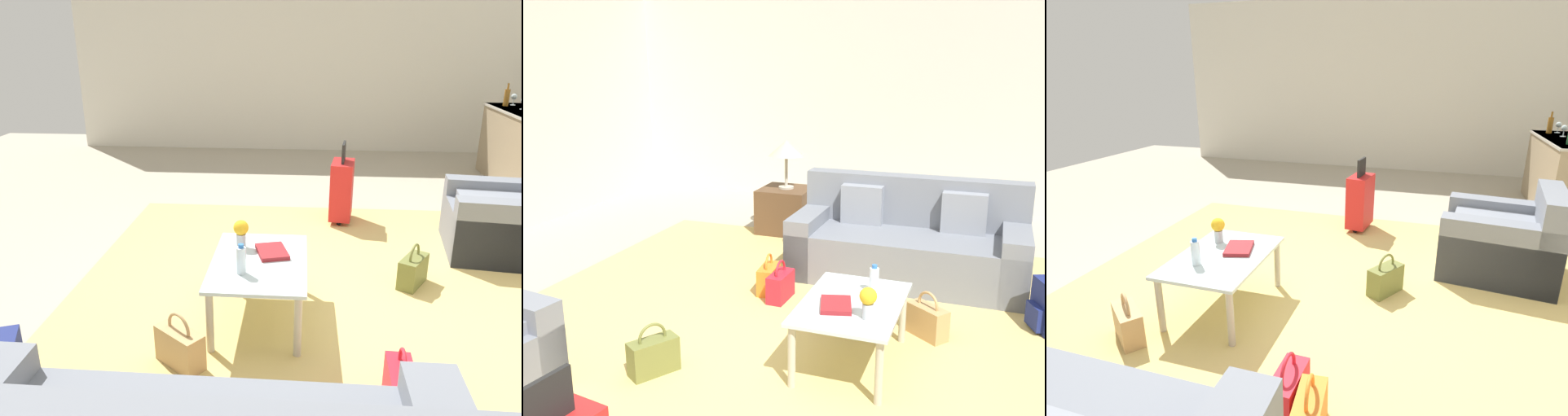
% 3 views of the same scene
% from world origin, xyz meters
% --- Properties ---
extents(ground_plane, '(12.00, 12.00, 0.00)m').
position_xyz_m(ground_plane, '(0.00, 0.00, 0.00)').
color(ground_plane, '#A89E89').
extents(wall_right, '(0.12, 8.00, 3.10)m').
position_xyz_m(wall_right, '(5.06, 0.00, 1.55)').
color(wall_right, beige).
rests_on(wall_right, ground).
extents(area_rug, '(5.20, 4.40, 0.01)m').
position_xyz_m(area_rug, '(0.60, 0.20, 0.00)').
color(area_rug, tan).
rests_on(area_rug, ground).
extents(couch, '(0.91, 2.12, 0.93)m').
position_xyz_m(couch, '(2.20, -0.60, 0.31)').
color(couch, slate).
rests_on(couch, ground).
extents(coffee_table, '(0.95, 0.65, 0.45)m').
position_xyz_m(coffee_table, '(0.40, -0.50, 0.39)').
color(coffee_table, silver).
rests_on(coffee_table, ground).
extents(water_bottle, '(0.06, 0.06, 0.20)m').
position_xyz_m(water_bottle, '(0.60, -0.60, 0.54)').
color(water_bottle, silver).
rests_on(water_bottle, coffee_table).
extents(coffee_table_book, '(0.31, 0.26, 0.03)m').
position_xyz_m(coffee_table_book, '(0.28, -0.42, 0.46)').
color(coffee_table_book, maroon).
rests_on(coffee_table_book, coffee_table).
extents(flower_vase, '(0.11, 0.11, 0.21)m').
position_xyz_m(flower_vase, '(0.18, -0.65, 0.57)').
color(flower_vase, '#B2B7BC').
rests_on(flower_vase, coffee_table).
extents(side_table, '(0.59, 0.59, 0.53)m').
position_xyz_m(side_table, '(3.20, 1.00, 0.26)').
color(side_table, '#513823').
rests_on(side_table, ground).
extents(table_lamp, '(0.42, 0.42, 0.57)m').
position_xyz_m(table_lamp, '(3.20, 1.00, 0.99)').
color(table_lamp, '#ADA899').
rests_on(table_lamp, side_table).
extents(handbag_red, '(0.32, 0.15, 0.36)m').
position_xyz_m(handbag_red, '(1.24, 0.33, 0.13)').
color(handbag_red, red).
rests_on(handbag_red, ground).
extents(handbag_tan, '(0.31, 0.34, 0.36)m').
position_xyz_m(handbag_tan, '(0.98, -0.93, 0.13)').
color(handbag_tan, tan).
rests_on(handbag_tan, ground).
extents(handbag_orange, '(0.33, 0.17, 0.36)m').
position_xyz_m(handbag_orange, '(1.37, 0.49, 0.13)').
color(handbag_orange, orange).
rests_on(handbag_orange, ground).
extents(handbag_olive, '(0.35, 0.29, 0.36)m').
position_xyz_m(handbag_olive, '(-0.19, 0.68, 0.13)').
color(handbag_olive, olive).
rests_on(handbag_olive, ground).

